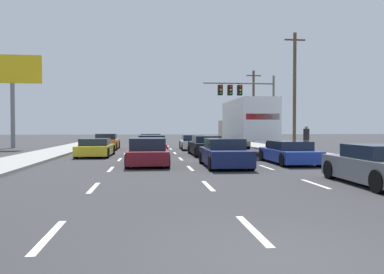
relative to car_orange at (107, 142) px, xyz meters
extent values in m
plane|color=#333335|center=(5.19, -1.58, -0.58)|extent=(140.00, 140.00, 0.00)
cube|color=#9E9E99|center=(13.56, -6.58, -0.51)|extent=(2.84, 80.00, 0.14)
cube|color=#9E9E99|center=(-3.18, -6.58, -0.51)|extent=(2.84, 80.00, 0.14)
cube|color=silver|center=(1.79, -24.99, -0.58)|extent=(0.14, 2.00, 0.01)
cube|color=silver|center=(1.79, -19.99, -0.58)|extent=(0.14, 2.00, 0.01)
cube|color=silver|center=(1.79, -14.99, -0.58)|extent=(0.14, 2.00, 0.01)
cube|color=silver|center=(1.79, -9.99, -0.58)|extent=(0.14, 2.00, 0.01)
cube|color=silver|center=(1.79, -4.99, -0.58)|extent=(0.14, 2.00, 0.01)
cube|color=silver|center=(1.79, 0.01, -0.58)|extent=(0.14, 2.00, 0.01)
cube|color=silver|center=(1.79, 5.01, -0.58)|extent=(0.14, 2.00, 0.01)
cube|color=silver|center=(1.79, 10.01, -0.58)|extent=(0.14, 2.00, 0.01)
cube|color=silver|center=(1.79, 15.01, -0.58)|extent=(0.14, 2.00, 0.01)
cube|color=silver|center=(1.79, 20.01, -0.58)|extent=(0.14, 2.00, 0.01)
cube|color=silver|center=(1.79, 25.01, -0.58)|extent=(0.14, 2.00, 0.01)
cube|color=silver|center=(5.19, -24.99, -0.58)|extent=(0.14, 2.00, 0.01)
cube|color=silver|center=(5.19, -19.99, -0.58)|extent=(0.14, 2.00, 0.01)
cube|color=silver|center=(5.19, -14.99, -0.58)|extent=(0.14, 2.00, 0.01)
cube|color=silver|center=(5.19, -9.99, -0.58)|extent=(0.14, 2.00, 0.01)
cube|color=silver|center=(5.19, -4.99, -0.58)|extent=(0.14, 2.00, 0.01)
cube|color=silver|center=(5.19, 0.01, -0.58)|extent=(0.14, 2.00, 0.01)
cube|color=silver|center=(5.19, 5.01, -0.58)|extent=(0.14, 2.00, 0.01)
cube|color=silver|center=(5.19, 10.01, -0.58)|extent=(0.14, 2.00, 0.01)
cube|color=silver|center=(5.19, 15.01, -0.58)|extent=(0.14, 2.00, 0.01)
cube|color=silver|center=(5.19, 20.01, -0.58)|extent=(0.14, 2.00, 0.01)
cube|color=silver|center=(5.19, 25.01, -0.58)|extent=(0.14, 2.00, 0.01)
cube|color=silver|center=(8.59, -19.99, -0.58)|extent=(0.14, 2.00, 0.01)
cube|color=silver|center=(8.59, -14.99, -0.58)|extent=(0.14, 2.00, 0.01)
cube|color=silver|center=(8.59, -9.99, -0.58)|extent=(0.14, 2.00, 0.01)
cube|color=silver|center=(8.59, -4.99, -0.58)|extent=(0.14, 2.00, 0.01)
cube|color=silver|center=(8.59, 0.01, -0.58)|extent=(0.14, 2.00, 0.01)
cube|color=silver|center=(8.59, 5.01, -0.58)|extent=(0.14, 2.00, 0.01)
cube|color=silver|center=(8.59, 10.01, -0.58)|extent=(0.14, 2.00, 0.01)
cube|color=silver|center=(8.59, 15.01, -0.58)|extent=(0.14, 2.00, 0.01)
cube|color=silver|center=(8.59, 20.01, -0.58)|extent=(0.14, 2.00, 0.01)
cube|color=silver|center=(8.59, 25.01, -0.58)|extent=(0.14, 2.00, 0.01)
cube|color=orange|center=(0.00, 0.05, -0.10)|extent=(1.79, 4.09, 0.68)
cube|color=#192333|center=(0.00, -0.22, 0.47)|extent=(1.57, 1.79, 0.46)
cylinder|color=black|center=(-0.83, 1.54, -0.26)|extent=(0.22, 0.64, 0.64)
cylinder|color=black|center=(0.81, 1.55, -0.26)|extent=(0.22, 0.64, 0.64)
cylinder|color=black|center=(-0.81, -1.44, -0.26)|extent=(0.22, 0.64, 0.64)
cylinder|color=black|center=(0.83, -1.43, -0.26)|extent=(0.22, 0.64, 0.64)
cube|color=yellow|center=(0.14, -7.49, -0.17)|extent=(1.96, 4.27, 0.55)
cube|color=#192333|center=(0.14, -7.74, 0.32)|extent=(1.69, 1.85, 0.41)
cylinder|color=black|center=(-0.71, -5.90, -0.26)|extent=(0.23, 0.64, 0.64)
cylinder|color=black|center=(1.05, -5.93, -0.26)|extent=(0.23, 0.64, 0.64)
cylinder|color=black|center=(-0.77, -9.04, -0.26)|extent=(0.23, 0.64, 0.64)
cylinder|color=black|center=(1.00, -9.07, -0.26)|extent=(0.23, 0.64, 0.64)
cube|color=#196B38|center=(3.56, 0.11, -0.10)|extent=(1.87, 4.63, 0.68)
cube|color=#192333|center=(3.55, -0.20, 0.46)|extent=(1.61, 2.27, 0.45)
cylinder|color=black|center=(2.77, 1.87, -0.26)|extent=(0.23, 0.64, 0.64)
cylinder|color=black|center=(4.42, 1.84, -0.26)|extent=(0.23, 0.64, 0.64)
cylinder|color=black|center=(2.69, -1.62, -0.26)|extent=(0.23, 0.64, 0.64)
cylinder|color=black|center=(4.35, -1.65, -0.26)|extent=(0.23, 0.64, 0.64)
cube|color=red|center=(3.59, -6.83, -0.12)|extent=(1.89, 4.69, 0.64)
cube|color=#192333|center=(3.58, -6.97, 0.45)|extent=(1.63, 2.24, 0.51)
cylinder|color=black|center=(2.76, -5.04, -0.26)|extent=(0.23, 0.64, 0.64)
cylinder|color=black|center=(4.46, -5.07, -0.26)|extent=(0.23, 0.64, 0.64)
cylinder|color=black|center=(2.71, -8.60, -0.26)|extent=(0.23, 0.64, 0.64)
cylinder|color=black|center=(4.41, -8.63, -0.26)|extent=(0.23, 0.64, 0.64)
cube|color=maroon|center=(3.33, -13.22, -0.15)|extent=(1.87, 4.34, 0.59)
cube|color=#192333|center=(3.33, -13.29, 0.42)|extent=(1.64, 2.21, 0.55)
cylinder|color=black|center=(2.46, -11.61, -0.26)|extent=(0.22, 0.64, 0.64)
cylinder|color=black|center=(4.19, -11.60, -0.26)|extent=(0.22, 0.64, 0.64)
cylinder|color=black|center=(2.48, -14.84, -0.26)|extent=(0.22, 0.64, 0.64)
cylinder|color=black|center=(4.20, -14.83, -0.26)|extent=(0.22, 0.64, 0.64)
cube|color=white|center=(6.92, -0.79, -0.16)|extent=(1.96, 4.17, 0.57)
cube|color=#192333|center=(6.92, -0.84, 0.36)|extent=(1.69, 2.11, 0.47)
cylinder|color=black|center=(6.08, 0.75, -0.26)|extent=(0.23, 0.64, 0.64)
cylinder|color=black|center=(7.83, 0.71, -0.26)|extent=(0.23, 0.64, 0.64)
cylinder|color=black|center=(6.01, -2.28, -0.26)|extent=(0.23, 0.64, 0.64)
cylinder|color=black|center=(7.76, -2.32, -0.26)|extent=(0.23, 0.64, 0.64)
cube|color=black|center=(7.01, -7.22, -0.10)|extent=(1.83, 4.52, 0.69)
cube|color=#192333|center=(7.02, -7.48, 0.46)|extent=(1.59, 2.11, 0.42)
cylinder|color=black|center=(6.17, -5.52, -0.26)|extent=(0.23, 0.64, 0.64)
cylinder|color=black|center=(7.83, -5.51, -0.26)|extent=(0.23, 0.64, 0.64)
cylinder|color=black|center=(6.20, -8.93, -0.26)|extent=(0.23, 0.64, 0.64)
cylinder|color=black|center=(7.86, -8.91, -0.26)|extent=(0.23, 0.64, 0.64)
cube|color=#141E4C|center=(6.80, -14.46, -0.11)|extent=(1.86, 4.37, 0.67)
cube|color=#192333|center=(6.80, -14.38, 0.46)|extent=(1.61, 2.13, 0.46)
cylinder|color=black|center=(5.99, -12.82, -0.26)|extent=(0.23, 0.64, 0.64)
cylinder|color=black|center=(7.66, -12.85, -0.26)|extent=(0.23, 0.64, 0.64)
cylinder|color=black|center=(5.94, -16.07, -0.26)|extent=(0.23, 0.64, 0.64)
cylinder|color=black|center=(7.61, -16.10, -0.26)|extent=(0.23, 0.64, 0.64)
cube|color=white|center=(10.19, -5.79, 1.71)|extent=(2.36, 7.08, 2.69)
cube|color=red|center=(10.16, -9.30, 1.85)|extent=(2.07, 0.06, 0.36)
cube|color=tan|center=(10.22, -1.27, 0.74)|extent=(2.22, 1.98, 2.04)
cylinder|color=black|center=(9.12, -1.27, -0.10)|extent=(0.31, 0.96, 0.96)
cylinder|color=black|center=(11.32, -1.28, -0.10)|extent=(0.31, 0.96, 0.96)
cylinder|color=black|center=(9.08, -7.19, -0.10)|extent=(0.31, 0.96, 0.96)
cylinder|color=black|center=(11.28, -7.21, -0.10)|extent=(0.31, 0.96, 0.96)
cube|color=#1E389E|center=(10.25, -13.32, -0.16)|extent=(1.87, 4.39, 0.56)
cube|color=#192333|center=(10.25, -13.40, 0.32)|extent=(1.62, 2.28, 0.42)
cylinder|color=black|center=(9.43, -11.67, -0.26)|extent=(0.23, 0.64, 0.64)
cylinder|color=black|center=(11.12, -11.69, -0.26)|extent=(0.23, 0.64, 0.64)
cylinder|color=black|center=(9.38, -14.94, -0.26)|extent=(0.23, 0.64, 0.64)
cylinder|color=black|center=(11.07, -14.96, -0.26)|extent=(0.23, 0.64, 0.64)
cube|color=slate|center=(10.43, -20.37, -0.10)|extent=(1.94, 4.06, 0.68)
cube|color=#192333|center=(10.43, -20.49, 0.45)|extent=(1.67, 1.98, 0.42)
cylinder|color=black|center=(9.61, -18.90, -0.26)|extent=(0.24, 0.65, 0.64)
cylinder|color=black|center=(11.33, -18.94, -0.26)|extent=(0.24, 0.65, 0.64)
cylinder|color=black|center=(9.54, -21.80, -0.26)|extent=(0.24, 0.65, 0.64)
cylinder|color=#595B56|center=(15.15, 3.65, 2.77)|extent=(0.20, 0.20, 6.70)
cylinder|color=#595B56|center=(11.79, 3.65, 5.34)|extent=(6.73, 0.14, 0.14)
cube|color=black|center=(11.87, 3.65, 4.69)|extent=(0.40, 0.56, 0.95)
sphere|color=red|center=(11.87, 3.34, 4.99)|extent=(0.20, 0.20, 0.20)
sphere|color=orange|center=(11.87, 3.34, 4.69)|extent=(0.20, 0.20, 0.20)
sphere|color=green|center=(11.87, 3.34, 4.39)|extent=(0.20, 0.20, 0.20)
cube|color=black|center=(10.94, 3.65, 4.69)|extent=(0.40, 0.56, 0.95)
sphere|color=red|center=(10.94, 3.34, 4.99)|extent=(0.20, 0.20, 0.20)
sphere|color=orange|center=(10.94, 3.34, 4.69)|extent=(0.20, 0.20, 0.20)
sphere|color=green|center=(10.94, 3.34, 4.39)|extent=(0.20, 0.20, 0.20)
cube|color=black|center=(10.02, 3.65, 4.69)|extent=(0.40, 0.56, 0.95)
sphere|color=red|center=(10.02, 3.34, 4.99)|extent=(0.20, 0.20, 0.20)
sphere|color=orange|center=(10.02, 3.34, 4.69)|extent=(0.20, 0.20, 0.20)
sphere|color=green|center=(10.02, 3.34, 4.39)|extent=(0.20, 0.20, 0.20)
cylinder|color=brown|center=(15.71, -0.18, 4.32)|extent=(0.28, 0.28, 9.81)
cube|color=brown|center=(15.71, -0.18, 8.62)|extent=(1.80, 0.12, 0.12)
cylinder|color=brown|center=(16.06, 13.86, 3.76)|extent=(0.28, 0.28, 8.69)
cube|color=brown|center=(16.06, 13.86, 7.51)|extent=(1.80, 0.12, 0.12)
cylinder|color=slate|center=(-8.36, 3.23, 2.23)|extent=(0.36, 0.36, 5.63)
cube|color=yellow|center=(-8.36, 3.23, 6.27)|extent=(4.94, 0.20, 2.45)
cylinder|color=brown|center=(13.40, -8.06, -0.03)|extent=(0.32, 0.32, 0.83)
cylinder|color=black|center=(13.40, -8.06, 0.75)|extent=(0.38, 0.38, 0.73)
sphere|color=tan|center=(13.40, -8.06, 1.23)|extent=(0.23, 0.23, 0.23)
camera|label=1|loc=(3.41, -31.35, 1.18)|focal=35.59mm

